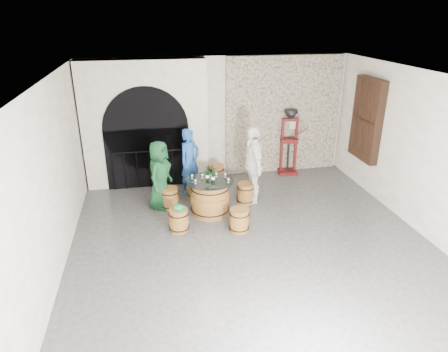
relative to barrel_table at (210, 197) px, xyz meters
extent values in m
plane|color=#313134|center=(0.60, -1.70, -0.40)|extent=(8.00, 8.00, 0.00)
plane|color=silver|center=(0.60, 2.30, 1.20)|extent=(8.00, 0.00, 8.00)
plane|color=silver|center=(0.60, -5.70, 1.20)|extent=(8.00, 0.00, 8.00)
plane|color=silver|center=(-2.90, -1.70, 1.20)|extent=(0.00, 8.00, 8.00)
plane|color=silver|center=(4.10, -1.70, 1.20)|extent=(0.00, 8.00, 8.00)
plane|color=beige|center=(0.60, -1.70, 2.80)|extent=(8.00, 8.00, 0.00)
cube|color=#AEA38B|center=(2.40, 2.24, 1.20)|extent=(3.20, 0.12, 3.18)
cube|color=silver|center=(-1.30, 2.05, 1.20)|extent=(3.10, 0.50, 3.18)
cube|color=black|center=(-1.30, 1.78, 0.37)|extent=(2.10, 0.03, 1.55)
cylinder|color=black|center=(-1.30, 1.78, 1.15)|extent=(2.10, 0.03, 2.10)
cylinder|color=black|center=(-1.30, 1.72, 0.58)|extent=(1.79, 0.04, 0.04)
cylinder|color=black|center=(-2.19, 1.72, 0.09)|extent=(0.02, 0.02, 0.98)
cylinder|color=black|center=(-1.89, 1.72, 0.09)|extent=(0.02, 0.02, 0.98)
cylinder|color=black|center=(-1.59, 1.72, 0.09)|extent=(0.02, 0.02, 0.98)
cylinder|color=black|center=(-1.30, 1.72, 0.09)|extent=(0.02, 0.02, 0.98)
cylinder|color=black|center=(-1.00, 1.72, 0.09)|extent=(0.02, 0.02, 0.98)
cylinder|color=black|center=(-0.70, 1.72, 0.09)|extent=(0.02, 0.02, 0.98)
cylinder|color=black|center=(-0.40, 1.72, 0.09)|extent=(0.02, 0.02, 0.98)
cube|color=black|center=(3.99, 0.70, 1.40)|extent=(0.20, 1.10, 2.00)
cube|color=black|center=(3.94, 0.70, 1.40)|extent=(0.06, 0.88, 1.76)
cube|color=black|center=(3.97, 0.70, 1.40)|extent=(0.22, 0.92, 0.06)
cube|color=black|center=(3.97, 0.41, 1.40)|extent=(0.22, 0.06, 1.80)
cube|color=black|center=(3.97, 0.70, 1.40)|extent=(0.22, 0.06, 1.80)
cube|color=black|center=(3.97, 0.99, 1.40)|extent=(0.22, 0.06, 1.80)
cylinder|color=brown|center=(0.00, 0.00, -0.02)|extent=(0.81, 0.81, 0.77)
cylinder|color=brown|center=(0.00, 0.00, -0.02)|extent=(0.87, 0.87, 0.17)
torus|color=black|center=(0.00, 0.00, -0.28)|extent=(0.87, 0.87, 0.02)
torus|color=black|center=(0.00, 0.00, 0.24)|extent=(0.87, 0.87, 0.02)
cylinder|color=brown|center=(0.00, 0.00, 0.38)|extent=(0.83, 0.83, 0.02)
cylinder|color=black|center=(0.00, 0.00, 0.40)|extent=(1.05, 1.05, 0.01)
cylinder|color=brown|center=(-0.88, 0.46, -0.16)|extent=(0.39, 0.39, 0.47)
cylinder|color=brown|center=(-0.88, 0.46, -0.16)|extent=(0.41, 0.41, 0.10)
torus|color=black|center=(-0.88, 0.46, -0.33)|extent=(0.42, 0.42, 0.02)
torus|color=black|center=(-0.88, 0.46, 0.00)|extent=(0.42, 0.42, 0.02)
cylinder|color=brown|center=(-0.88, 0.46, 0.08)|extent=(0.39, 0.39, 0.02)
cylinder|color=brown|center=(-0.23, 0.96, -0.16)|extent=(0.39, 0.39, 0.47)
cylinder|color=brown|center=(-0.23, 0.96, -0.16)|extent=(0.41, 0.41, 0.10)
torus|color=black|center=(-0.23, 0.96, -0.33)|extent=(0.42, 0.42, 0.02)
torus|color=black|center=(-0.23, 0.96, 0.00)|extent=(0.42, 0.42, 0.02)
cylinder|color=brown|center=(-0.23, 0.96, 0.08)|extent=(0.39, 0.39, 0.02)
cylinder|color=brown|center=(0.91, 0.38, -0.16)|extent=(0.39, 0.39, 0.47)
cylinder|color=brown|center=(0.91, 0.38, -0.16)|extent=(0.41, 0.41, 0.10)
torus|color=black|center=(0.91, 0.38, -0.33)|extent=(0.42, 0.42, 0.02)
torus|color=black|center=(0.91, 0.38, 0.00)|extent=(0.42, 0.42, 0.02)
cylinder|color=brown|center=(0.91, 0.38, 0.08)|extent=(0.39, 0.39, 0.02)
cylinder|color=brown|center=(0.47, -0.87, -0.16)|extent=(0.39, 0.39, 0.47)
cylinder|color=brown|center=(0.47, -0.87, -0.16)|extent=(0.41, 0.41, 0.10)
torus|color=black|center=(0.47, -0.87, -0.33)|extent=(0.42, 0.42, 0.02)
torus|color=black|center=(0.47, -0.87, 0.00)|extent=(0.42, 0.42, 0.02)
cylinder|color=brown|center=(0.47, -0.87, 0.08)|extent=(0.39, 0.39, 0.02)
cylinder|color=brown|center=(-0.76, -0.63, -0.16)|extent=(0.39, 0.39, 0.47)
cylinder|color=brown|center=(-0.76, -0.63, -0.16)|extent=(0.41, 0.41, 0.10)
torus|color=black|center=(-0.76, -0.63, -0.33)|extent=(0.42, 0.42, 0.02)
torus|color=black|center=(-0.76, -0.63, 0.00)|extent=(0.42, 0.42, 0.02)
cylinder|color=brown|center=(-0.76, -0.63, 0.08)|extent=(0.39, 0.39, 0.02)
ellipsoid|color=#0B803C|center=(-0.76, -0.63, 0.14)|extent=(0.20, 0.20, 0.11)
cylinder|color=#0B803C|center=(-0.68, -0.66, 0.09)|extent=(0.13, 0.13, 0.01)
imported|color=#113D1F|center=(-1.06, 0.56, 0.40)|extent=(0.82, 0.93, 1.60)
imported|color=#1B4996|center=(-0.30, 1.24, 0.42)|extent=(0.71, 0.68, 1.64)
imported|color=white|center=(1.09, 0.45, 0.53)|extent=(0.47, 1.10, 1.86)
cylinder|color=black|center=(-0.05, 0.00, 0.52)|extent=(0.07, 0.07, 0.22)
cylinder|color=white|center=(-0.05, 0.00, 0.51)|extent=(0.08, 0.08, 0.06)
cone|color=black|center=(-0.05, 0.00, 0.64)|extent=(0.07, 0.07, 0.05)
cylinder|color=black|center=(-0.05, 0.00, 0.70)|extent=(0.03, 0.03, 0.07)
cylinder|color=black|center=(0.05, -0.11, 0.52)|extent=(0.07, 0.07, 0.22)
cylinder|color=white|center=(0.05, -0.11, 0.51)|extent=(0.08, 0.08, 0.06)
cone|color=black|center=(0.05, -0.11, 0.64)|extent=(0.07, 0.07, 0.05)
cylinder|color=black|center=(0.05, -0.11, 0.70)|extent=(0.03, 0.03, 0.07)
cylinder|color=black|center=(0.07, 0.06, 0.52)|extent=(0.07, 0.07, 0.22)
cylinder|color=white|center=(0.07, 0.06, 0.51)|extent=(0.08, 0.08, 0.06)
cone|color=black|center=(0.07, 0.06, 0.64)|extent=(0.07, 0.07, 0.05)
cylinder|color=black|center=(0.07, 0.06, 0.70)|extent=(0.03, 0.03, 0.07)
cylinder|color=brown|center=(0.40, 1.52, -0.13)|extent=(0.39, 0.39, 0.55)
cylinder|color=brown|center=(0.40, 1.52, -0.13)|extent=(0.42, 0.42, 0.12)
torus|color=black|center=(0.40, 1.52, -0.31)|extent=(0.43, 0.43, 0.02)
torus|color=black|center=(0.40, 1.52, 0.06)|extent=(0.43, 0.43, 0.02)
cylinder|color=brown|center=(0.40, 1.52, 0.16)|extent=(0.40, 0.40, 0.02)
cube|color=#510D0E|center=(2.51, 1.96, -0.35)|extent=(0.55, 0.46, 0.10)
cube|color=#510D0E|center=(2.51, 1.96, 0.57)|extent=(0.48, 0.34, 0.11)
cube|color=#510D0E|center=(2.51, 1.96, 1.15)|extent=(0.46, 0.17, 0.07)
cylinder|color=black|center=(2.51, 1.96, 0.17)|extent=(0.05, 0.05, 0.96)
cylinder|color=black|center=(2.51, 1.96, 1.37)|extent=(0.36, 0.36, 0.09)
cone|color=black|center=(2.51, 1.96, 1.25)|extent=(0.36, 0.36, 0.19)
cube|color=#510D0E|center=(2.32, 1.98, 0.41)|extent=(0.08, 0.08, 1.53)
cube|color=#510D0E|center=(2.70, 1.93, 0.41)|extent=(0.08, 0.08, 1.53)
cylinder|color=#510D0E|center=(2.79, 1.88, 0.79)|extent=(0.41, 0.09, 0.30)
cube|color=silver|center=(2.65, 2.16, 0.95)|extent=(0.18, 0.10, 0.22)
camera|label=1|loc=(-1.23, -7.94, 3.85)|focal=32.00mm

